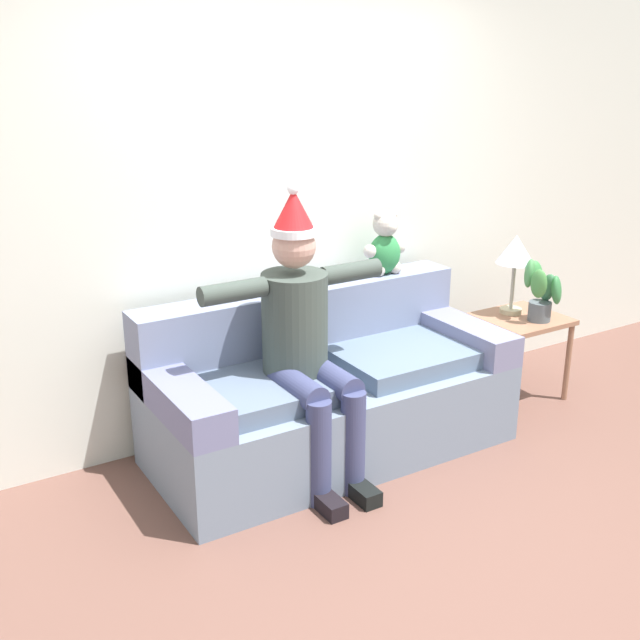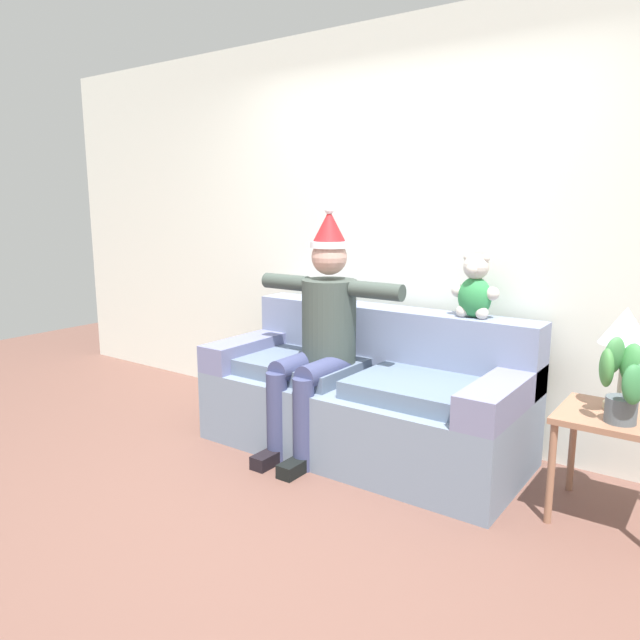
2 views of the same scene
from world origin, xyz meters
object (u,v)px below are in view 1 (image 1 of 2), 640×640
Objects in this scene: person_seated at (304,334)px; table_lamp at (515,253)px; potted_plant at (541,291)px; couch at (327,391)px; teddy_bear at (385,246)px; side_table at (521,330)px.

person_seated reaches higher than table_lamp.
potted_plant is (1.70, 0.02, -0.04)m from person_seated.
table_lamp is (1.42, 0.05, 0.59)m from couch.
teddy_bear is (0.81, 0.43, 0.27)m from person_seated.
potted_plant is at bearing 0.52° from person_seated.
side_table is at bearing 4.05° from person_seated.
couch is 0.52m from person_seated.
person_seated is 3.01× the size of table_lamp.
teddy_bear is at bearing 28.26° from person_seated.
table_lamp is at bearing 1.90° from couch.
couch is 5.01× the size of potted_plant.
couch is 1.54m from table_lamp.
teddy_bear is (0.57, 0.27, 0.70)m from couch.
person_seated reaches higher than potted_plant.
person_seated is 4.01× the size of teddy_bear.
table_lamp is (0.85, -0.22, -0.11)m from teddy_bear.
potted_plant is (1.46, -0.15, 0.39)m from couch.
teddy_bear is 0.97× the size of potted_plant.
potted_plant is at bearing -71.23° from side_table.
person_seated reaches higher than teddy_bear.
teddy_bear reaches higher than potted_plant.
teddy_bear is 1.03m from potted_plant.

